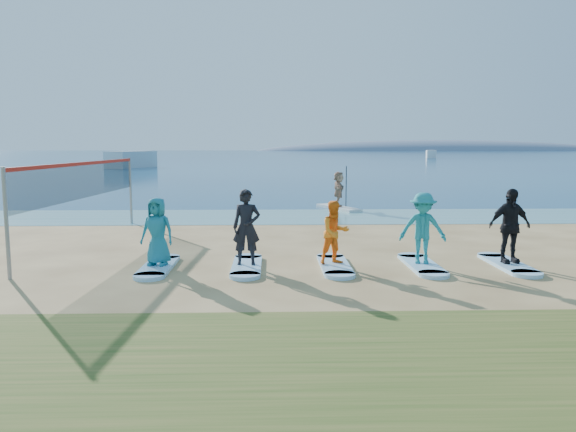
{
  "coord_description": "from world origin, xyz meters",
  "views": [
    {
      "loc": [
        0.54,
        -12.73,
        2.96
      ],
      "look_at": [
        0.98,
        2.0,
        1.1
      ],
      "focal_mm": 35.0,
      "sensor_mm": 36.0,
      "label": 1
    }
  ],
  "objects_px": {
    "student_4": "(510,226)",
    "surfboard_3": "(422,265)",
    "paddleboarder": "(339,189)",
    "student_3": "(423,228)",
    "surfboard_4": "(508,264)",
    "student_0": "(157,231)",
    "surfboard_2": "(335,265)",
    "student_2": "(335,232)",
    "student_1": "(246,227)",
    "volleyball_net": "(84,181)",
    "boat_offshore_b": "(431,158)",
    "surfboard_1": "(247,266)",
    "boat_offshore_a": "(132,168)",
    "paddleboard": "(338,208)",
    "surfboard_0": "(158,266)"
  },
  "relations": [
    {
      "from": "student_4",
      "to": "surfboard_3",
      "type": "bearing_deg",
      "value": 171.95
    },
    {
      "from": "paddleboarder",
      "to": "student_3",
      "type": "height_order",
      "value": "student_3"
    },
    {
      "from": "surfboard_4",
      "to": "student_3",
      "type": "bearing_deg",
      "value": 180.0
    },
    {
      "from": "paddleboarder",
      "to": "student_0",
      "type": "height_order",
      "value": "paddleboarder"
    },
    {
      "from": "surfboard_2",
      "to": "student_2",
      "type": "bearing_deg",
      "value": 0.0
    },
    {
      "from": "student_1",
      "to": "surfboard_4",
      "type": "distance_m",
      "value": 6.5
    },
    {
      "from": "surfboard_4",
      "to": "volleyball_net",
      "type": "bearing_deg",
      "value": 163.03
    },
    {
      "from": "boat_offshore_b",
      "to": "surfboard_3",
      "type": "relative_size",
      "value": 2.49
    },
    {
      "from": "boat_offshore_b",
      "to": "surfboard_1",
      "type": "xyz_separation_m",
      "value": [
        -37.35,
        -115.17,
        0.04
      ]
    },
    {
      "from": "surfboard_4",
      "to": "boat_offshore_a",
      "type": "bearing_deg",
      "value": 111.6
    },
    {
      "from": "paddleboard",
      "to": "student_3",
      "type": "xyz_separation_m",
      "value": [
        0.55,
        -12.55,
        0.9
      ]
    },
    {
      "from": "volleyball_net",
      "to": "surfboard_3",
      "type": "height_order",
      "value": "volleyball_net"
    },
    {
      "from": "volleyball_net",
      "to": "student_2",
      "type": "distance_m",
      "value": 8.0
    },
    {
      "from": "boat_offshore_a",
      "to": "student_3",
      "type": "relative_size",
      "value": 4.54
    },
    {
      "from": "boat_offshore_a",
      "to": "surfboard_3",
      "type": "bearing_deg",
      "value": -49.69
    },
    {
      "from": "surfboard_1",
      "to": "student_4",
      "type": "xyz_separation_m",
      "value": [
        6.43,
        0.0,
        0.96
      ]
    },
    {
      "from": "student_0",
      "to": "surfboard_4",
      "type": "distance_m",
      "value": 8.62
    },
    {
      "from": "surfboard_2",
      "to": "student_4",
      "type": "relative_size",
      "value": 1.2
    },
    {
      "from": "paddleboard",
      "to": "student_3",
      "type": "height_order",
      "value": "student_3"
    },
    {
      "from": "student_0",
      "to": "volleyball_net",
      "type": "bearing_deg",
      "value": 140.67
    },
    {
      "from": "volleyball_net",
      "to": "student_1",
      "type": "distance_m",
      "value": 6.15
    },
    {
      "from": "boat_offshore_b",
      "to": "paddleboard",
      "type": "bearing_deg",
      "value": -95.92
    },
    {
      "from": "surfboard_0",
      "to": "student_0",
      "type": "xyz_separation_m",
      "value": [
        0.0,
        0.0,
        0.86
      ]
    },
    {
      "from": "volleyball_net",
      "to": "surfboard_0",
      "type": "relative_size",
      "value": 4.13
    },
    {
      "from": "paddleboarder",
      "to": "surfboard_4",
      "type": "xyz_separation_m",
      "value": [
        2.7,
        -12.55,
        -0.89
      ]
    },
    {
      "from": "surfboard_1",
      "to": "surfboard_2",
      "type": "distance_m",
      "value": 2.14
    },
    {
      "from": "volleyball_net",
      "to": "boat_offshore_a",
      "type": "xyz_separation_m",
      "value": [
        -12.77,
        57.61,
        -1.9
      ]
    },
    {
      "from": "surfboard_3",
      "to": "student_4",
      "type": "xyz_separation_m",
      "value": [
        2.14,
        0.0,
        0.96
      ]
    },
    {
      "from": "volleyball_net",
      "to": "surfboard_3",
      "type": "relative_size",
      "value": 4.13
    },
    {
      "from": "surfboard_2",
      "to": "student_4",
      "type": "xyz_separation_m",
      "value": [
        4.29,
        0.0,
        0.96
      ]
    },
    {
      "from": "paddleboarder",
      "to": "student_4",
      "type": "distance_m",
      "value": 12.83
    },
    {
      "from": "boat_offshore_a",
      "to": "surfboard_4",
      "type": "distance_m",
      "value": 65.71
    },
    {
      "from": "paddleboarder",
      "to": "surfboard_1",
      "type": "xyz_separation_m",
      "value": [
        -3.74,
        -12.55,
        -0.89
      ]
    },
    {
      "from": "student_2",
      "to": "surfboard_3",
      "type": "distance_m",
      "value": 2.29
    },
    {
      "from": "volleyball_net",
      "to": "student_4",
      "type": "relative_size",
      "value": 4.96
    },
    {
      "from": "volleyball_net",
      "to": "surfboard_1",
      "type": "relative_size",
      "value": 4.13
    },
    {
      "from": "surfboard_0",
      "to": "surfboard_1",
      "type": "bearing_deg",
      "value": 0.0
    },
    {
      "from": "surfboard_1",
      "to": "student_3",
      "type": "xyz_separation_m",
      "value": [
        4.29,
        0.0,
        0.91
      ]
    },
    {
      "from": "surfboard_0",
      "to": "student_2",
      "type": "distance_m",
      "value": 4.37
    },
    {
      "from": "paddleboarder",
      "to": "paddleboard",
      "type": "bearing_deg",
      "value": 97.65
    },
    {
      "from": "surfboard_3",
      "to": "surfboard_1",
      "type": "bearing_deg",
      "value": 180.0
    },
    {
      "from": "paddleboard",
      "to": "student_1",
      "type": "xyz_separation_m",
      "value": [
        -3.74,
        -12.55,
        0.94
      ]
    },
    {
      "from": "boat_offshore_b",
      "to": "surfboard_2",
      "type": "relative_size",
      "value": 2.49
    },
    {
      "from": "surfboard_2",
      "to": "surfboard_4",
      "type": "bearing_deg",
      "value": 0.0
    },
    {
      "from": "paddleboarder",
      "to": "student_2",
      "type": "xyz_separation_m",
      "value": [
        -1.59,
        -12.55,
        -0.07
      ]
    },
    {
      "from": "surfboard_2",
      "to": "student_3",
      "type": "height_order",
      "value": "student_3"
    },
    {
      "from": "surfboard_0",
      "to": "surfboard_4",
      "type": "bearing_deg",
      "value": 0.0
    },
    {
      "from": "paddleboard",
      "to": "surfboard_4",
      "type": "bearing_deg",
      "value": -102.33
    },
    {
      "from": "boat_offshore_b",
      "to": "surfboard_1",
      "type": "height_order",
      "value": "boat_offshore_b"
    },
    {
      "from": "surfboard_2",
      "to": "volleyball_net",
      "type": "bearing_deg",
      "value": 153.95
    }
  ]
}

